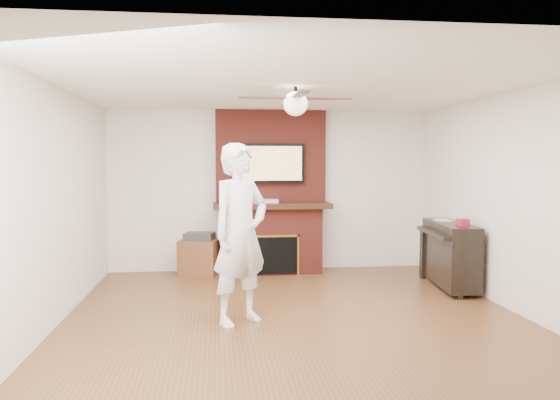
{
  "coord_description": "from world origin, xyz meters",
  "views": [
    {
      "loc": [
        -0.85,
        -5.8,
        1.7
      ],
      "look_at": [
        -0.06,
        0.9,
        1.23
      ],
      "focal_mm": 35.0,
      "sensor_mm": 36.0,
      "label": 1
    }
  ],
  "objects": [
    {
      "name": "fireplace",
      "position": [
        0.0,
        2.55,
        1.0
      ],
      "size": [
        1.78,
        0.64,
        2.5
      ],
      "color": "maroon",
      "rests_on": "ground"
    },
    {
      "name": "candle_cream",
      "position": [
        0.01,
        2.39,
        0.05
      ],
      "size": [
        0.07,
        0.07,
        0.1
      ],
      "primitive_type": "cylinder",
      "color": "beige",
      "rests_on": "ground"
    },
    {
      "name": "tv",
      "position": [
        0.0,
        2.5,
        1.68
      ],
      "size": [
        1.0,
        0.08,
        0.6
      ],
      "color": "black",
      "rests_on": "fireplace"
    },
    {
      "name": "cable_box",
      "position": [
        -0.11,
        2.45,
        1.11
      ],
      "size": [
        0.41,
        0.27,
        0.05
      ],
      "primitive_type": "cube",
      "rotation": [
        0.0,
        0.0,
        0.13
      ],
      "color": "silver",
      "rests_on": "fireplace"
    },
    {
      "name": "piano",
      "position": [
        2.28,
        1.18,
        0.47
      ],
      "size": [
        0.64,
        1.39,
        0.97
      ],
      "rotation": [
        0.0,
        0.0,
        -0.11
      ],
      "color": "black",
      "rests_on": "ground"
    },
    {
      "name": "candle_green",
      "position": [
        -0.08,
        2.39,
        0.05
      ],
      "size": [
        0.07,
        0.07,
        0.09
      ],
      "primitive_type": "cylinder",
      "color": "#36772F",
      "rests_on": "ground"
    },
    {
      "name": "candle_orange",
      "position": [
        -0.11,
        2.31,
        0.05
      ],
      "size": [
        0.07,
        0.07,
        0.1
      ],
      "primitive_type": "cylinder",
      "color": "#BA3C15",
      "rests_on": "ground"
    },
    {
      "name": "side_table",
      "position": [
        -1.1,
        2.48,
        0.29
      ],
      "size": [
        0.66,
        0.66,
        0.63
      ],
      "rotation": [
        0.0,
        0.0,
        -0.24
      ],
      "color": "brown",
      "rests_on": "ground"
    },
    {
      "name": "candle_blue",
      "position": [
        0.29,
        2.38,
        0.04
      ],
      "size": [
        0.06,
        0.06,
        0.08
      ],
      "primitive_type": "cylinder",
      "color": "#2D6187",
      "rests_on": "ground"
    },
    {
      "name": "room_shell",
      "position": [
        0.0,
        0.0,
        1.25
      ],
      "size": [
        5.36,
        5.86,
        2.86
      ],
      "color": "#543218",
      "rests_on": "ground"
    },
    {
      "name": "ceiling_fan",
      "position": [
        -0.0,
        0.0,
        2.33
      ],
      "size": [
        1.21,
        1.21,
        0.31
      ],
      "color": "black",
      "rests_on": "room_shell"
    },
    {
      "name": "person",
      "position": [
        -0.6,
        -0.11,
        0.95
      ],
      "size": [
        0.84,
        0.79,
        1.9
      ],
      "primitive_type": "imported",
      "rotation": [
        0.0,
        0.0,
        0.64
      ],
      "color": "white",
      "rests_on": "ground"
    }
  ]
}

